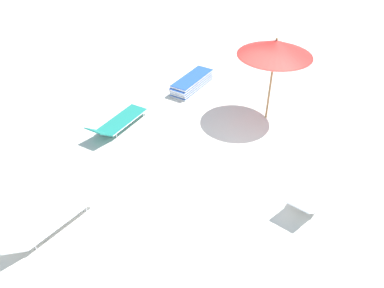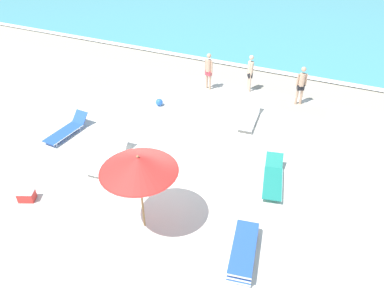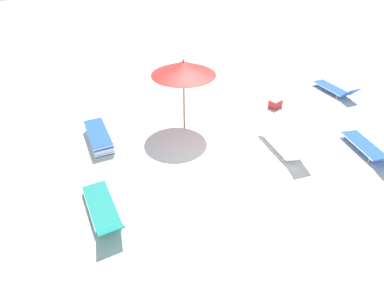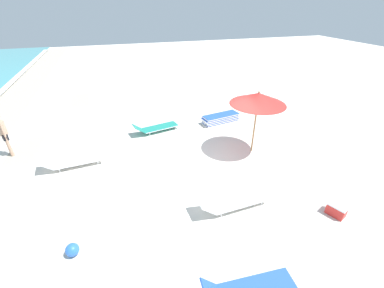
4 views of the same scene
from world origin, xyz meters
The scene contains 13 objects.
ground_plane centered at (0.00, 0.01, -0.08)m, with size 60.00×60.00×0.16m.
ocean_water centered at (0.00, 20.19, 0.03)m, with size 60.00×19.74×0.07m.
beach_umbrella centered at (0.41, -1.65, 2.21)m, with size 2.07×2.07×2.50m.
lounger_stack centered at (3.33, -1.50, 0.21)m, with size 0.96×1.98×0.41m.
sun_lounger_beside_umbrella centered at (3.26, 1.75, 0.21)m, with size 1.04×2.16×0.52m.
sun_lounger_near_water_left centered at (-4.81, 1.24, 0.22)m, with size 0.72×2.03×0.58m.
sun_lounger_near_water_right centered at (-2.29, 0.48, 0.21)m, with size 0.74×2.19×0.54m.
sun_lounger_mid_beach_solo centered at (1.36, 5.18, 0.21)m, with size 0.81×2.15×0.53m.
beachgoer_wading_adult centered at (-1.36, 7.26, 1.00)m, with size 0.43×0.27×1.76m.
beachgoer_shoreline_child centered at (0.48, 7.88, 1.00)m, with size 0.31×0.40×1.76m.
beachgoer_strolling_adult centered at (2.88, 7.54, 1.00)m, with size 0.41×0.30×1.76m.
beach_ball centered at (-2.67, 4.80, 0.16)m, with size 0.32×0.32×0.32m.
cooler_box centered at (-3.44, -2.26, 0.19)m, with size 0.60×0.52×0.37m.
Camera 2 is at (4.81, -7.90, 8.05)m, focal length 35.00 mm.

